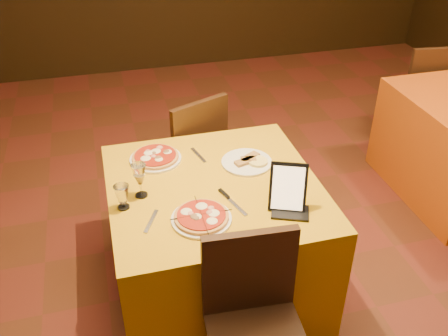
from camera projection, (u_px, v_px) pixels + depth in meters
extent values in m
cube|color=#5E2D19|center=(289.00, 267.00, 3.17)|extent=(6.00, 7.00, 0.01)
cube|color=#CC950D|center=(215.00, 239.00, 2.83)|extent=(1.10, 1.10, 0.75)
cylinder|color=white|center=(201.00, 219.00, 2.37)|extent=(0.29, 0.29, 0.01)
cylinder|color=#AD4C23|center=(201.00, 216.00, 2.36)|extent=(0.26, 0.26, 0.02)
cylinder|color=white|center=(156.00, 159.00, 2.82)|extent=(0.29, 0.29, 0.01)
cylinder|color=#AD4C23|center=(155.00, 157.00, 2.81)|extent=(0.26, 0.26, 0.02)
cylinder|color=white|center=(247.00, 162.00, 2.79)|extent=(0.28, 0.28, 0.01)
cylinder|color=olive|center=(247.00, 160.00, 2.78)|extent=(0.18, 0.18, 0.02)
cube|color=black|center=(288.00, 187.00, 2.40)|extent=(0.20, 0.16, 0.23)
cube|color=silver|center=(233.00, 203.00, 2.48)|extent=(0.09, 0.23, 0.01)
cube|color=#BABBC1|center=(151.00, 221.00, 2.36)|extent=(0.09, 0.16, 0.01)
cube|color=#A4A3AA|center=(198.00, 155.00, 2.86)|extent=(0.06, 0.17, 0.01)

